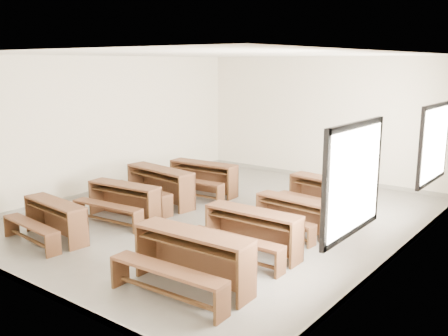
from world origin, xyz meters
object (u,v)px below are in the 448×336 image
Objects in this scene: desk_set_4 at (191,256)px; desk_set_5 at (251,229)px; desk_set_6 at (291,213)px; desk_set_2 at (158,184)px; desk_set_3 at (202,176)px; desk_set_0 at (53,218)px; desk_set_7 at (328,194)px; desk_set_1 at (123,199)px.

desk_set_4 is 1.51m from desk_set_5.
desk_set_2 is at bearing -172.72° from desk_set_6.
desk_set_0 is at bearing -95.83° from desk_set_3.
desk_set_7 is (3.09, 0.25, 0.00)m from desk_set_3.
desk_set_2 is 4.25m from desk_set_4.
desk_set_4 is at bearing 5.27° from desk_set_0.
desk_set_5 is at bearing -83.90° from desk_set_7.
desk_set_4 is (3.11, -1.51, 0.05)m from desk_set_1.
desk_set_1 is at bearing -74.33° from desk_set_2.
desk_set_2 is 3.46m from desk_set_5.
desk_set_6 is (3.12, 2.86, -0.02)m from desk_set_0.
desk_set_6 is at bearing 9.63° from desk_set_2.
desk_set_5 is (3.16, 1.51, 0.03)m from desk_set_0.
desk_set_6 is 1.34m from desk_set_7.
desk_set_3 reaches higher than desk_set_5.
desk_set_3 reaches higher than desk_set_6.
desk_set_5 reaches higher than desk_set_0.
desk_set_3 is at bearing 125.47° from desk_set_4.
desk_set_0 is at bearing -133.29° from desk_set_6.
desk_set_2 is at bearing 97.29° from desk_set_0.
desk_set_0 is 4.23m from desk_set_6.
desk_set_2 is at bearing 138.10° from desk_set_4.
desk_set_7 reaches higher than desk_set_6.
desk_set_7 reaches higher than desk_set_3.
desk_set_0 is 0.95× the size of desk_set_5.
desk_set_1 is at bearing -132.46° from desk_set_7.
desk_set_0 is 2.69m from desk_set_2.
desk_set_4 is (3.20, 0.00, 0.07)m from desk_set_0.
desk_set_0 is 3.20m from desk_set_4.
desk_set_7 is (-0.01, 4.19, -0.02)m from desk_set_4.
desk_set_0 is 3.94m from desk_set_3.
desk_set_3 reaches higher than desk_set_0.
desk_set_5 is 1.12× the size of desk_set_6.
desk_set_4 is at bearing -56.24° from desk_set_3.
desk_set_7 is at bearing 58.03° from desk_set_0.
desk_set_1 is 1.19m from desk_set_2.
desk_set_3 is at bearing 84.04° from desk_set_1.
desk_set_2 is (-0.10, 2.68, 0.07)m from desk_set_0.
desk_set_0 is 5.27m from desk_set_7.
desk_set_2 is at bearing -148.65° from desk_set_7.
desk_set_5 is at bearing 30.74° from desk_set_0.
desk_set_5 is (3.07, -2.43, -0.01)m from desk_set_3.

